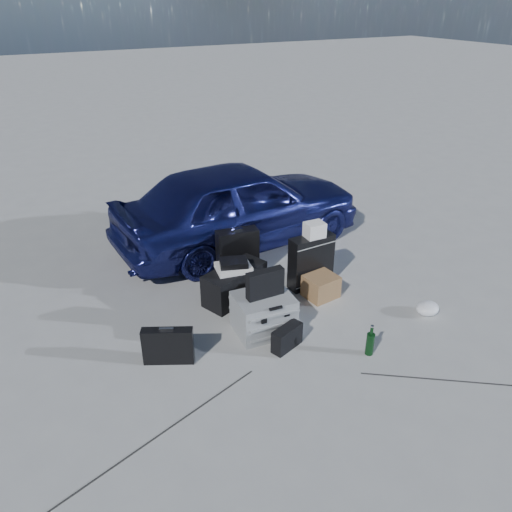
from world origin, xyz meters
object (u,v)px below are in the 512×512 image
at_px(car, 239,204).
at_px(pelican_case, 264,314).
at_px(briefcase, 168,346).
at_px(suitcase_right, 311,261).
at_px(duffel_bag, 235,284).
at_px(green_bottle, 370,340).
at_px(cardboard_box, 321,286).
at_px(suitcase_left, 238,255).

xyz_separation_m(car, pelican_case, (-0.71, -2.01, -0.39)).
relative_size(pelican_case, briefcase, 1.19).
relative_size(suitcase_right, duffel_bag, 0.85).
bearing_deg(duffel_bag, green_bottle, -85.52).
relative_size(pelican_case, duffel_bag, 0.75).
height_order(briefcase, cardboard_box, briefcase).
xyz_separation_m(suitcase_left, duffel_bag, (-0.24, -0.40, -0.14)).
height_order(pelican_case, suitcase_right, suitcase_right).
height_order(car, green_bottle, car).
bearing_deg(green_bottle, cardboard_box, 80.90).
bearing_deg(pelican_case, cardboard_box, 21.75).
relative_size(car, cardboard_box, 9.73).
xyz_separation_m(cardboard_box, green_bottle, (-0.18, -1.11, 0.03)).
height_order(suitcase_right, cardboard_box, suitcase_right).
bearing_deg(pelican_case, green_bottle, -43.21).
xyz_separation_m(briefcase, suitcase_left, (1.31, 1.14, 0.14)).
height_order(cardboard_box, green_bottle, green_bottle).
height_order(pelican_case, cardboard_box, pelican_case).
bearing_deg(briefcase, suitcase_left, 67.53).
xyz_separation_m(duffel_bag, green_bottle, (0.74, -1.56, -0.03)).
height_order(suitcase_left, duffel_bag, suitcase_left).
bearing_deg(duffel_bag, suitcase_right, -30.71).
bearing_deg(suitcase_left, duffel_bag, -112.60).
xyz_separation_m(car, cardboard_box, (0.21, -1.73, -0.46)).
relative_size(suitcase_left, duffel_bag, 0.85).
bearing_deg(pelican_case, briefcase, -173.97).
distance_m(pelican_case, suitcase_left, 1.16).
distance_m(suitcase_left, suitcase_right, 0.91).
distance_m(briefcase, green_bottle, 1.98).
bearing_deg(cardboard_box, duffel_bag, 154.20).
bearing_deg(suitcase_right, cardboard_box, -98.89).
bearing_deg(suitcase_right, briefcase, -166.40).
height_order(car, duffel_bag, car).
bearing_deg(car, pelican_case, 156.52).
height_order(suitcase_right, duffel_bag, suitcase_right).
height_order(briefcase, green_bottle, briefcase).
relative_size(suitcase_left, cardboard_box, 1.84).
distance_m(cardboard_box, green_bottle, 1.13).
relative_size(pelican_case, green_bottle, 1.79).
distance_m(car, suitcase_right, 1.50).
distance_m(car, briefcase, 2.72).
bearing_deg(duffel_bag, briefcase, -166.31).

